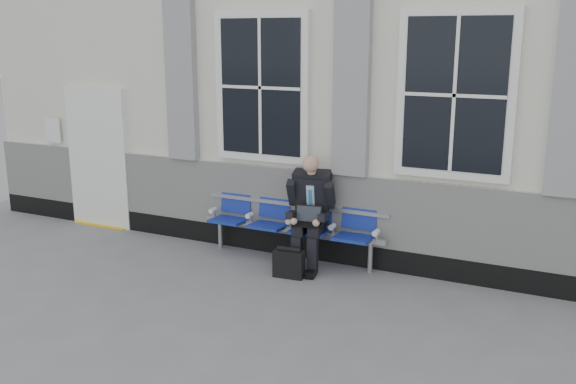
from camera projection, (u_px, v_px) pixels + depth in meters
The scene contains 5 objects.
ground at pixel (380, 321), 6.73m from camera, with size 70.00×70.00×0.00m, color slate.
station_building at pixel (458, 84), 9.24m from camera, with size 14.40×4.40×4.49m.
bench at pixel (292, 219), 8.45m from camera, with size 2.60×0.47×0.91m.
businessman at pixel (310, 208), 8.14m from camera, with size 0.63×0.84×1.46m.
briefcase at pixel (289, 263), 7.90m from camera, with size 0.39×0.19×0.39m.
Camera 1 is at (1.82, -6.02, 2.93)m, focal length 40.00 mm.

